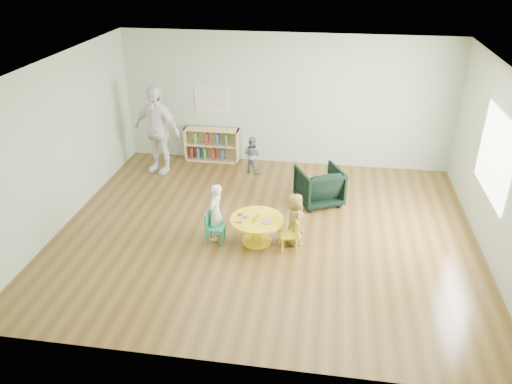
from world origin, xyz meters
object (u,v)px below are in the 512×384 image
bookshelf (212,145)px  kid_chair_right (291,233)px  activity_table (257,226)px  kid_chair_left (213,226)px  armchair (319,186)px  toddler (252,155)px  child_right (295,219)px  adult_caretaker (157,130)px  child_left (215,212)px

bookshelf → kid_chair_right: bearing=-58.0°
activity_table → kid_chair_right: bearing=-10.3°
activity_table → kid_chair_left: 0.71m
armchair → toddler: size_ratio=0.97×
bookshelf → child_right: 3.79m
bookshelf → toddler: toddler is taller
kid_chair_left → armchair: size_ratio=0.71×
kid_chair_left → toddler: size_ratio=0.69×
kid_chair_right → kid_chair_left: bearing=73.3°
armchair → kid_chair_right: bearing=51.0°
activity_table → child_right: bearing=5.8°
bookshelf → adult_caretaker: 1.34m
armchair → adult_caretaker: (-3.42, 0.94, 0.57)m
child_right → toddler: child_right is taller
armchair → kid_chair_left: bearing=18.8°
child_left → toddler: bearing=-171.8°
child_left → adult_caretaker: size_ratio=0.54×
toddler → armchair: bearing=162.8°
kid_chair_left → child_right: size_ratio=0.62×
armchair → child_left: (-1.62, -1.52, 0.14)m
kid_chair_right → adult_caretaker: bearing=33.5°
armchair → child_left: child_left is taller
child_left → bookshelf: bearing=-153.9°
kid_chair_left → kid_chair_right: (1.27, -0.01, -0.01)m
kid_chair_right → armchair: 1.67m
armchair → adult_caretaker: 3.59m
kid_chair_left → bookshelf: 3.40m
activity_table → toddler: toddler is taller
activity_table → toddler: 2.74m
adult_caretaker → toddler: bearing=23.7°
adult_caretaker → kid_chair_left: bearing=-38.3°
armchair → child_right: 1.50m
child_right → toddler: 2.86m
bookshelf → child_right: (2.12, -3.14, 0.08)m
activity_table → child_left: child_left is taller
activity_table → adult_caretaker: (-2.48, 2.46, 0.62)m
kid_chair_right → adult_caretaker: (-3.04, 2.57, 0.64)m
armchair → child_right: child_right is taller
bookshelf → child_left: (0.83, -3.20, 0.13)m
bookshelf → armchair: bearing=-34.4°
activity_table → bookshelf: (-1.51, 3.20, 0.06)m
activity_table → armchair: 1.79m
armchair → child_left: 2.23m
bookshelf → toddler: bearing=-27.3°
adult_caretaker → activity_table: bearing=-27.8°
activity_table → adult_caretaker: bearing=135.2°
bookshelf → armchair: 2.97m
kid_chair_left → child_right: (1.31, 0.16, 0.15)m
child_right → adult_caretaker: bearing=27.7°
kid_chair_right → toddler: size_ratio=0.66×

